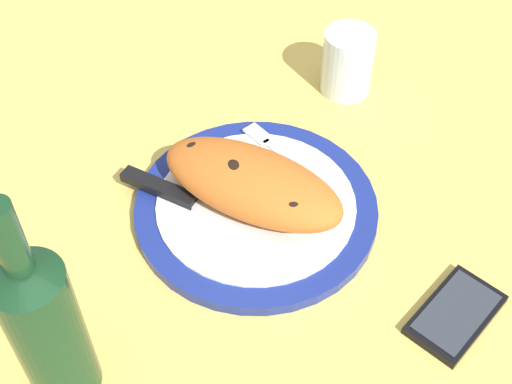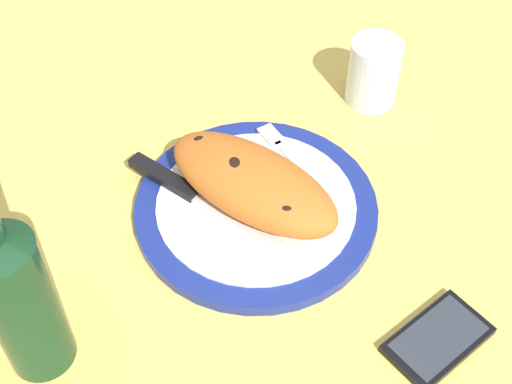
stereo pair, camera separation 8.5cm
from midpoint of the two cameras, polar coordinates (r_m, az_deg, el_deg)
name	(u,v)px [view 1 (the left image)]	position (r cm, az deg, el deg)	size (l,w,h in cm)	color
ground_plane	(256,220)	(88.98, -2.73, -2.45)	(150.00, 150.00, 3.00)	#DBB756
plate	(256,208)	(87.14, -2.78, -1.46)	(30.23, 30.23, 1.87)	navy
calzone	(250,184)	(84.16, -3.35, 0.46)	(25.38, 15.18, 6.33)	#C16023
fork	(280,153)	(91.91, -0.65, 3.07)	(16.29, 4.14, 0.40)	silver
knife	(180,197)	(87.35, -8.95, -0.53)	(24.03, 6.91, 1.20)	silver
smartphone	(456,314)	(80.42, 13.03, -9.85)	(6.96, 11.67, 1.16)	black
water_glass	(347,65)	(102.44, 5.06, 10.12)	(7.36, 7.36, 9.64)	silver
wine_bottle	(49,329)	(69.51, -19.97, -10.66)	(6.88, 6.88, 27.96)	#14381E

